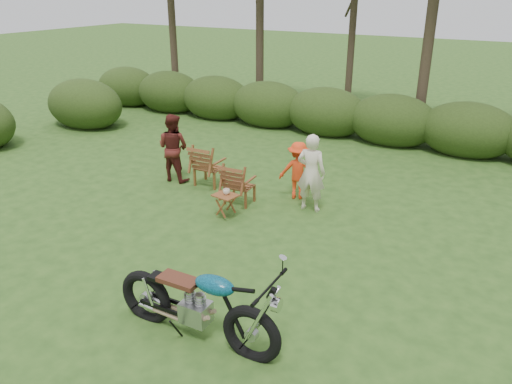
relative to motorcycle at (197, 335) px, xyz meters
The scene contains 10 objects.
ground 0.73m from the motorcycle, 106.87° to the left, with size 80.00×80.00×0.00m, color #264717.
tree_line 11.11m from the motorcycle, 88.41° to the left, with size 22.52×11.62×8.14m.
motorcycle is the anchor object (origin of this frame).
lawn_chair_right 4.26m from the motorcycle, 114.05° to the left, with size 0.61×0.61×0.89m, color #5A3116, non-canonical shape.
lawn_chair_left 5.27m from the motorcycle, 122.80° to the left, with size 0.66×0.66×0.96m, color #5A2C16, non-canonical shape.
side_table 3.57m from the motorcycle, 116.88° to the left, with size 0.46×0.39×0.47m, color brown, non-canonical shape.
cup 3.63m from the motorcycle, 116.64° to the left, with size 0.13×0.13×0.10m, color beige.
adult_a 4.33m from the motorcycle, 94.50° to the left, with size 0.58×0.38×1.58m, color beige.
adult_b 5.69m from the motorcycle, 131.09° to the left, with size 0.76×0.59×1.56m, color #521B17.
child 4.81m from the motorcycle, 99.80° to the left, with size 0.79×0.46×1.23m, color #ED3D16.
Camera 1 is at (3.48, -4.87, 4.22)m, focal length 35.00 mm.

